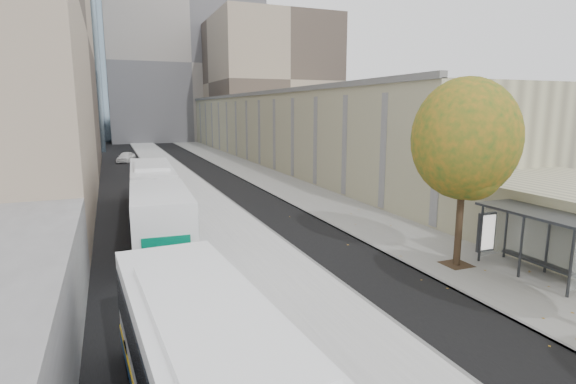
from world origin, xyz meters
TOP-DOWN VIEW (x-y plane):
  - bus_platform at (-3.88, 35.00)m, footprint 4.25×150.00m
  - sidewalk at (4.12, 35.00)m, footprint 4.75×150.00m
  - building_tan at (15.50, 64.00)m, footprint 18.00×92.00m
  - building_far_block at (6.00, 96.00)m, footprint 30.00×18.00m
  - bus_shelter at (5.69, 10.96)m, footprint 1.90×4.40m
  - tree_c at (3.60, 13.00)m, footprint 4.20×4.20m
  - bus_far at (-7.27, 24.71)m, footprint 3.33×17.35m
  - distant_car at (-7.66, 57.26)m, footprint 2.60×3.96m

SIDE VIEW (x-z plane):
  - sidewalk at x=4.12m, z-range 0.00..0.08m
  - bus_platform at x=-3.88m, z-range 0.00..0.15m
  - distant_car at x=-7.66m, z-range 0.00..1.25m
  - bus_far at x=-7.27m, z-range 0.13..3.01m
  - bus_shelter at x=5.69m, z-range 0.92..3.45m
  - building_tan at x=15.50m, z-range 0.00..8.00m
  - tree_c at x=3.60m, z-range 1.61..8.89m
  - building_far_block at x=6.00m, z-range 0.00..30.00m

